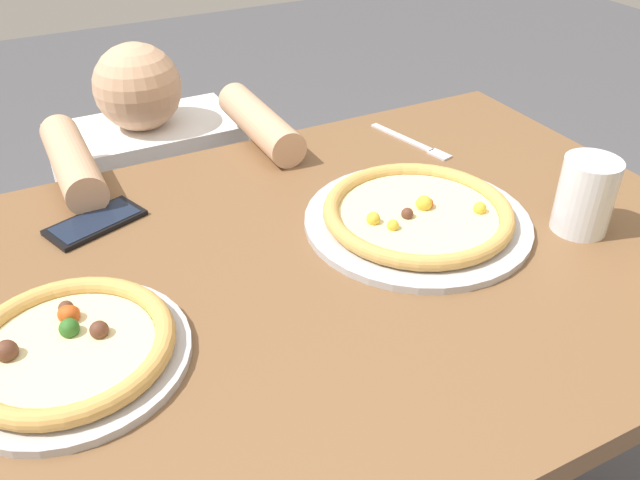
{
  "coord_description": "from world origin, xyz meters",
  "views": [
    {
      "loc": [
        -0.37,
        -0.7,
        1.33
      ],
      "look_at": [
        -0.01,
        0.01,
        0.78
      ],
      "focal_mm": 37.06,
      "sensor_mm": 36.0,
      "label": 1
    }
  ],
  "objects_px": {
    "pizza_far": "(418,216)",
    "water_cup_clear": "(586,195)",
    "fork": "(413,143)",
    "diner_seated": "(164,249)",
    "pizza_near": "(69,349)",
    "cell_phone": "(95,222)"
  },
  "relations": [
    {
      "from": "fork",
      "to": "cell_phone",
      "type": "height_order",
      "value": "cell_phone"
    },
    {
      "from": "pizza_far",
      "to": "water_cup_clear",
      "type": "height_order",
      "value": "water_cup_clear"
    },
    {
      "from": "pizza_near",
      "to": "pizza_far",
      "type": "xyz_separation_m",
      "value": [
        0.55,
        0.06,
        -0.0
      ]
    },
    {
      "from": "cell_phone",
      "to": "diner_seated",
      "type": "xyz_separation_m",
      "value": [
        0.18,
        0.39,
        -0.35
      ]
    },
    {
      "from": "pizza_near",
      "to": "diner_seated",
      "type": "distance_m",
      "value": 0.83
    },
    {
      "from": "fork",
      "to": "diner_seated",
      "type": "height_order",
      "value": "diner_seated"
    },
    {
      "from": "pizza_near",
      "to": "cell_phone",
      "type": "height_order",
      "value": "pizza_near"
    },
    {
      "from": "fork",
      "to": "diner_seated",
      "type": "distance_m",
      "value": 0.68
    },
    {
      "from": "pizza_far",
      "to": "water_cup_clear",
      "type": "distance_m",
      "value": 0.26
    },
    {
      "from": "pizza_near",
      "to": "fork",
      "type": "height_order",
      "value": "pizza_near"
    },
    {
      "from": "pizza_far",
      "to": "water_cup_clear",
      "type": "bearing_deg",
      "value": -29.79
    },
    {
      "from": "pizza_far",
      "to": "water_cup_clear",
      "type": "relative_size",
      "value": 3.0
    },
    {
      "from": "fork",
      "to": "diner_seated",
      "type": "bearing_deg",
      "value": 139.19
    },
    {
      "from": "pizza_near",
      "to": "pizza_far",
      "type": "height_order",
      "value": "pizza_near"
    },
    {
      "from": "pizza_near",
      "to": "pizza_far",
      "type": "relative_size",
      "value": 0.8
    },
    {
      "from": "pizza_near",
      "to": "fork",
      "type": "relative_size",
      "value": 1.45
    },
    {
      "from": "pizza_near",
      "to": "fork",
      "type": "distance_m",
      "value": 0.77
    },
    {
      "from": "fork",
      "to": "diner_seated",
      "type": "relative_size",
      "value": 0.22
    },
    {
      "from": "water_cup_clear",
      "to": "cell_phone",
      "type": "xyz_separation_m",
      "value": [
        -0.68,
        0.36,
        -0.06
      ]
    },
    {
      "from": "cell_phone",
      "to": "diner_seated",
      "type": "height_order",
      "value": "diner_seated"
    },
    {
      "from": "fork",
      "to": "water_cup_clear",
      "type": "bearing_deg",
      "value": -80.82
    },
    {
      "from": "pizza_far",
      "to": "diner_seated",
      "type": "distance_m",
      "value": 0.78
    }
  ]
}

